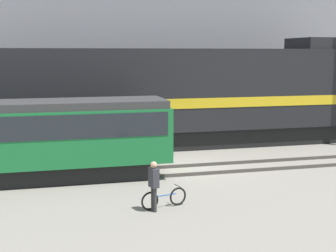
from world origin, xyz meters
The scene contains 8 objects.
ground_plane centered at (0.00, 0.00, 0.00)m, with size 120.00×120.00×0.00m, color gray.
track_near centered at (0.00, -0.56, 0.07)m, with size 60.00×1.50×0.14m.
track_far centered at (0.00, 4.63, 0.07)m, with size 60.00×1.51×0.14m.
building_backdrop centered at (0.00, 12.31, 5.63)m, with size 41.30×6.00×11.26m.
freight_locomotive centered at (-0.08, 4.63, 2.68)m, with size 21.70×3.04×5.73m.
streetcar centered at (-6.46, -0.56, 1.78)m, with size 10.88×2.54×3.11m.
bicycle centered at (-2.12, -4.83, 0.31)m, with size 1.58×0.57×0.66m.
person centered at (-2.51, -5.08, 0.96)m, with size 0.30×0.40×1.60m.
Camera 1 is at (-5.49, -18.85, 4.92)m, focal length 50.00 mm.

